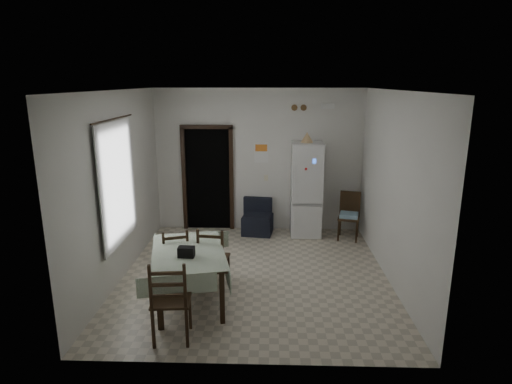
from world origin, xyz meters
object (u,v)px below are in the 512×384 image
object	(u,v)px
dining_chair_far_left	(175,257)
navy_seat	(258,217)
corner_chair	(349,216)
dining_chair_far_right	(214,257)
fridge	(306,189)
dining_table	(189,277)
dining_chair_near_head	(171,299)

from	to	relation	value
dining_chair_far_left	navy_seat	bearing A→B (deg)	-135.48
corner_chair	dining_chair_far_right	size ratio (longest dim) A/B	0.95
fridge	dining_chair_far_left	distance (m)	3.21
navy_seat	dining_chair_far_left	bearing A→B (deg)	-108.91
dining_table	dining_chair_far_right	xyz separation A→B (m)	(0.29, 0.45, 0.10)
dining_chair_near_head	corner_chair	bearing A→B (deg)	-133.17
dining_chair_far_right	dining_table	bearing A→B (deg)	64.85
fridge	corner_chair	bearing A→B (deg)	-16.81
dining_chair_far_left	dining_chair_near_head	xyz separation A→B (m)	(0.25, -1.37, 0.06)
corner_chair	navy_seat	bearing A→B (deg)	-173.66
fridge	dining_chair_near_head	distance (m)	4.19
corner_chair	dining_chair_far_left	world-z (taller)	dining_chair_far_left
fridge	dining_chair_near_head	size ratio (longest dim) A/B	1.78
navy_seat	dining_chair_far_right	distance (m)	2.44
navy_seat	corner_chair	distance (m)	1.81
fridge	dining_chair_near_head	world-z (taller)	fridge
fridge	dining_chair_far_right	size ratio (longest dim) A/B	1.92
fridge	navy_seat	bearing A→B (deg)	-179.96
fridge	dining_table	size ratio (longest dim) A/B	1.27
corner_chair	dining_chair_far_left	distance (m)	3.63
corner_chair	dining_chair_far_right	xyz separation A→B (m)	(-2.38, -2.12, 0.03)
dining_table	fridge	bearing A→B (deg)	43.80
dining_table	dining_chair_far_left	world-z (taller)	dining_chair_far_left
corner_chair	dining_table	xyz separation A→B (m)	(-2.67, -2.57, -0.08)
fridge	dining_chair_far_right	bearing A→B (deg)	-123.28
navy_seat	dining_table	xyz separation A→B (m)	(-0.87, -2.82, 0.03)
corner_chair	dining_chair_far_left	xyz separation A→B (m)	(-2.97, -2.09, 0.00)
navy_seat	corner_chair	size ratio (longest dim) A/B	0.77
dining_chair_far_right	navy_seat	bearing A→B (deg)	-96.55
dining_table	dining_chair_far_right	world-z (taller)	dining_chair_far_right
navy_seat	corner_chair	xyz separation A→B (m)	(1.79, -0.25, 0.11)
fridge	dining_chair_near_head	xyz separation A→B (m)	(-1.89, -3.71, -0.41)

